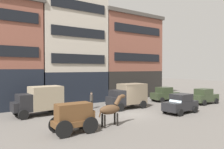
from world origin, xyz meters
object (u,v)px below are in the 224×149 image
object	(u,v)px
draft_horse	(111,109)
delivery_truck_far	(128,95)
fire_hydrant_curbside	(136,97)
sedan_dark	(165,94)
sedan_light	(181,104)
delivery_truck_near	(39,100)
cargo_wagon	(74,116)
pedestrian_officer	(91,100)
sedan_parked_curb	(204,96)

from	to	relation	value
draft_horse	delivery_truck_far	bearing A→B (deg)	41.30
fire_hydrant_curbside	delivery_truck_far	bearing A→B (deg)	-140.11
sedan_dark	sedan_light	xyz separation A→B (m)	(-4.61, -6.02, 0.00)
delivery_truck_far	fire_hydrant_curbside	world-z (taller)	delivery_truck_far
sedan_dark	fire_hydrant_curbside	xyz separation A→B (m)	(-2.84, 2.43, -0.49)
delivery_truck_near	cargo_wagon	bearing A→B (deg)	-87.68
sedan_dark	sedan_light	size ratio (longest dim) A/B	1.02
draft_horse	fire_hydrant_curbside	world-z (taller)	draft_horse
sedan_light	pedestrian_officer	world-z (taller)	sedan_light
delivery_truck_near	delivery_truck_far	bearing A→B (deg)	-12.42
cargo_wagon	delivery_truck_near	distance (m)	6.80
sedan_light	delivery_truck_far	bearing A→B (deg)	118.14
draft_horse	sedan_light	bearing A→B (deg)	0.35
draft_horse	pedestrian_officer	world-z (taller)	draft_horse
sedan_dark	sedan_parked_curb	world-z (taller)	same
draft_horse	sedan_light	xyz separation A→B (m)	(8.11, 0.05, -0.36)
sedan_dark	cargo_wagon	bearing A→B (deg)	-158.84
sedan_light	delivery_truck_near	bearing A→B (deg)	149.26
sedan_dark	pedestrian_officer	world-z (taller)	sedan_dark
delivery_truck_near	sedan_light	distance (m)	13.20
draft_horse	delivery_truck_far	distance (m)	7.37
cargo_wagon	draft_horse	distance (m)	2.95
delivery_truck_near	sedan_dark	distance (m)	15.97
delivery_truck_far	pedestrian_officer	xyz separation A→B (m)	(-3.31, 2.00, -0.44)
sedan_light	fire_hydrant_curbside	bearing A→B (deg)	78.12
delivery_truck_near	sedan_light	world-z (taller)	delivery_truck_near
cargo_wagon	sedan_parked_curb	bearing A→B (deg)	5.99
sedan_parked_curb	fire_hydrant_curbside	distance (m)	8.35
delivery_truck_near	pedestrian_officer	xyz separation A→B (m)	(5.45, 0.07, -0.44)
sedan_light	draft_horse	bearing A→B (deg)	-179.65
sedan_parked_curb	fire_hydrant_curbside	bearing A→B (deg)	127.40
delivery_truck_far	sedan_light	xyz separation A→B (m)	(2.57, -4.81, -0.51)
delivery_truck_far	sedan_dark	size ratio (longest dim) A/B	1.13
sedan_dark	sedan_parked_curb	bearing A→B (deg)	-62.02
delivery_truck_near	fire_hydrant_curbside	world-z (taller)	delivery_truck_near
delivery_truck_far	sedan_dark	world-z (taller)	delivery_truck_far
draft_horse	pedestrian_officer	xyz separation A→B (m)	(2.23, 6.86, -0.29)
sedan_light	sedan_dark	bearing A→B (deg)	52.52
delivery_truck_near	pedestrian_officer	bearing A→B (deg)	0.77
delivery_truck_near	delivery_truck_far	size ratio (longest dim) A/B	1.01
sedan_parked_curb	pedestrian_officer	world-z (taller)	sedan_parked_curb
sedan_parked_curb	draft_horse	bearing A→B (deg)	-172.83
draft_horse	sedan_dark	bearing A→B (deg)	25.50
draft_horse	pedestrian_officer	size ratio (longest dim) A/B	1.31
draft_horse	delivery_truck_near	distance (m)	7.52
sedan_dark	sedan_light	world-z (taller)	same
sedan_light	sedan_parked_curb	xyz separation A→B (m)	(6.84, 1.83, 0.00)
delivery_truck_near	sedan_light	size ratio (longest dim) A/B	1.17
fire_hydrant_curbside	draft_horse	bearing A→B (deg)	-139.31
delivery_truck_near	sedan_parked_curb	bearing A→B (deg)	-15.12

